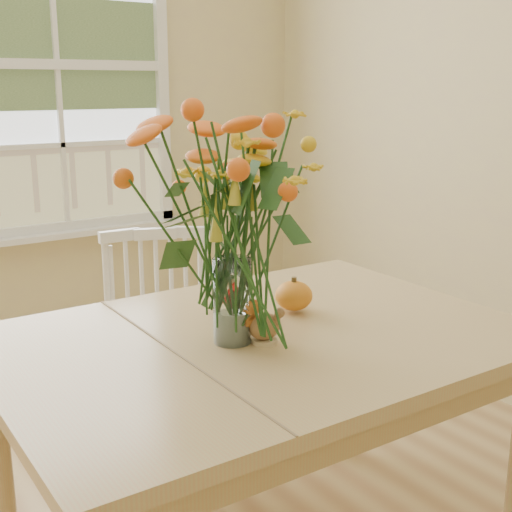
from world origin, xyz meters
TOP-DOWN VIEW (x-y plane):
  - dining_table at (0.39, 0.19)m, footprint 1.46×1.05m
  - windsor_chair at (0.46, 0.95)m, footprint 0.53×0.52m
  - flower_vase at (0.30, 0.18)m, footprint 0.48×0.48m
  - pumpkin at (0.59, 0.29)m, footprint 0.12×0.12m
  - turkey_figurine at (0.36, 0.13)m, footprint 0.09×0.07m
  - dark_gourd at (0.41, 0.40)m, footprint 0.13×0.11m

SIDE VIEW (x-z plane):
  - windsor_chair at x=0.46m, z-range 0.06..0.96m
  - dining_table at x=0.39m, z-range 0.30..1.07m
  - dark_gourd at x=0.41m, z-range 0.78..0.85m
  - pumpkin at x=0.59m, z-range 0.78..0.87m
  - turkey_figurine at x=0.36m, z-range 0.77..0.88m
  - flower_vase at x=0.30m, z-range 0.84..1.41m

